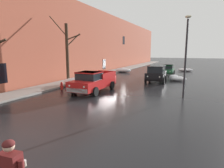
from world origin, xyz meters
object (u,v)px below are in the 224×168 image
Objects in this scene: street_lamp_post at (186,52)px; suv_black_parked_kerbside_close at (157,73)px; fire_hydrant at (62,86)px; bare_tree_second_along_sidewalk at (67,53)px; sedan_green_parked_kerbside_mid at (168,70)px; pickup_truck_red_approaching_near_lane at (93,81)px.

suv_black_parked_kerbside_close is at bearing 117.07° from street_lamp_post.
suv_black_parked_kerbside_close is at bearing 50.25° from fire_hydrant.
bare_tree_second_along_sidewalk is 15.50m from sedan_green_parked_kerbside_mid.
street_lamp_post is at bearing -62.93° from suv_black_parked_kerbside_close.
suv_black_parked_kerbside_close is 10.65m from fire_hydrant.
pickup_truck_red_approaching_near_lane is 8.60m from suv_black_parked_kerbside_close.
sedan_green_parked_kerbside_mid is 5.98× the size of fire_hydrant.
pickup_truck_red_approaching_near_lane is 15.35m from sedan_green_parked_kerbside_mid.
fire_hydrant is at bearing -114.70° from sedan_green_parked_kerbside_mid.
sedan_green_parked_kerbside_mid is 14.24m from street_lamp_post.
bare_tree_second_along_sidewalk is 1.15× the size of street_lamp_post.
street_lamp_post is (10.15, 1.63, 2.97)m from fire_hydrant.
sedan_green_parked_kerbside_mid is at bearing 58.79° from bare_tree_second_along_sidewalk.
bare_tree_second_along_sidewalk reaches higher than fire_hydrant.
bare_tree_second_along_sidewalk is 3.73m from fire_hydrant.
pickup_truck_red_approaching_near_lane reaches higher than sedan_green_parked_kerbside_mid.
fire_hydrant is at bearing -129.75° from suv_black_parked_kerbside_close.
pickup_truck_red_approaching_near_lane is 7.67m from street_lamp_post.
bare_tree_second_along_sidewalk is at bearing 177.06° from street_lamp_post.
pickup_truck_red_approaching_near_lane is (3.86, -1.71, -2.35)m from bare_tree_second_along_sidewalk.
suv_black_parked_kerbside_close is 7.11m from sedan_green_parked_kerbside_mid.
pickup_truck_red_approaching_near_lane is at bearing -116.53° from suv_black_parked_kerbside_close.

